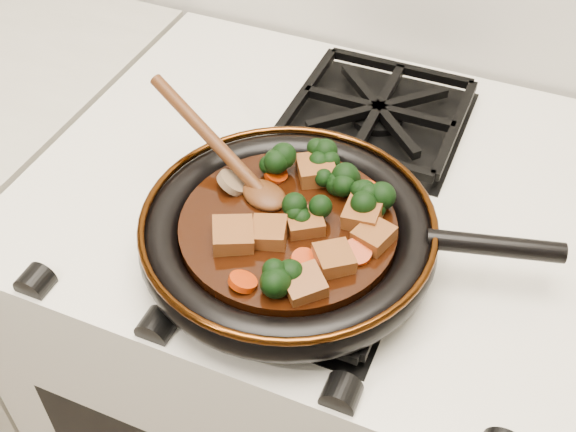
% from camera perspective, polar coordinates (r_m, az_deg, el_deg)
% --- Properties ---
extents(stove, '(0.76, 0.60, 0.90)m').
position_cam_1_polar(stove, '(1.25, 3.17, -12.99)').
color(stove, silver).
rests_on(stove, ground).
extents(burner_grate_front, '(0.23, 0.23, 0.03)m').
position_cam_1_polar(burner_grate_front, '(0.79, 0.91, -3.17)').
color(burner_grate_front, black).
rests_on(burner_grate_front, stove).
extents(burner_grate_back, '(0.23, 0.23, 0.03)m').
position_cam_1_polar(burner_grate_back, '(0.99, 7.11, 8.04)').
color(burner_grate_back, black).
rests_on(burner_grate_back, stove).
extents(skillet, '(0.44, 0.32, 0.05)m').
position_cam_1_polar(skillet, '(0.78, 0.17, -1.38)').
color(skillet, black).
rests_on(skillet, burner_grate_front).
extents(braising_sauce, '(0.23, 0.23, 0.02)m').
position_cam_1_polar(braising_sauce, '(0.77, -0.00, -1.10)').
color(braising_sauce, black).
rests_on(braising_sauce, skillet).
extents(tofu_cube_0, '(0.05, 0.05, 0.02)m').
position_cam_1_polar(tofu_cube_0, '(0.76, 1.33, -0.58)').
color(tofu_cube_0, brown).
rests_on(tofu_cube_0, braising_sauce).
extents(tofu_cube_1, '(0.04, 0.05, 0.03)m').
position_cam_1_polar(tofu_cube_1, '(0.77, 5.97, 0.13)').
color(tofu_cube_1, brown).
rests_on(tofu_cube_1, braising_sauce).
extents(tofu_cube_2, '(0.06, 0.06, 0.03)m').
position_cam_1_polar(tofu_cube_2, '(0.74, -4.38, -1.61)').
color(tofu_cube_2, brown).
rests_on(tofu_cube_2, braising_sauce).
extents(tofu_cube_3, '(0.04, 0.05, 0.02)m').
position_cam_1_polar(tofu_cube_3, '(0.75, 6.79, -1.63)').
color(tofu_cube_3, brown).
rests_on(tofu_cube_3, braising_sauce).
extents(tofu_cube_4, '(0.05, 0.05, 0.03)m').
position_cam_1_polar(tofu_cube_4, '(0.70, 1.28, -5.47)').
color(tofu_cube_4, brown).
rests_on(tofu_cube_4, braising_sauce).
extents(tofu_cube_5, '(0.05, 0.05, 0.02)m').
position_cam_1_polar(tofu_cube_5, '(0.74, -1.48, -1.37)').
color(tofu_cube_5, brown).
rests_on(tofu_cube_5, braising_sauce).
extents(tofu_cube_6, '(0.06, 0.06, 0.03)m').
position_cam_1_polar(tofu_cube_6, '(0.81, 2.24, 3.62)').
color(tofu_cube_6, brown).
rests_on(tofu_cube_6, braising_sauce).
extents(tofu_cube_7, '(0.05, 0.05, 0.02)m').
position_cam_1_polar(tofu_cube_7, '(0.72, 3.63, -3.46)').
color(tofu_cube_7, brown).
rests_on(tofu_cube_7, braising_sauce).
extents(broccoli_floret_0, '(0.09, 0.08, 0.06)m').
position_cam_1_polar(broccoli_floret_0, '(0.78, 6.27, 0.89)').
color(broccoli_floret_0, black).
rests_on(broccoli_floret_0, braising_sauce).
extents(broccoli_floret_1, '(0.07, 0.07, 0.06)m').
position_cam_1_polar(broccoli_floret_1, '(0.70, -0.71, -5.13)').
color(broccoli_floret_1, black).
rests_on(broccoli_floret_1, braising_sauce).
extents(broccoli_floret_2, '(0.07, 0.07, 0.05)m').
position_cam_1_polar(broccoli_floret_2, '(0.76, 1.40, 0.04)').
color(broccoli_floret_2, black).
rests_on(broccoli_floret_2, braising_sauce).
extents(broccoli_floret_3, '(0.07, 0.07, 0.07)m').
position_cam_1_polar(broccoli_floret_3, '(0.83, 2.49, 4.34)').
color(broccoli_floret_3, black).
rests_on(broccoli_floret_3, braising_sauce).
extents(broccoli_floret_4, '(0.07, 0.07, 0.06)m').
position_cam_1_polar(broccoli_floret_4, '(0.82, -1.15, 4.20)').
color(broccoli_floret_4, black).
rests_on(broccoli_floret_4, braising_sauce).
extents(broccoli_floret_5, '(0.08, 0.08, 0.06)m').
position_cam_1_polar(broccoli_floret_5, '(0.80, 3.82, 2.71)').
color(broccoli_floret_5, black).
rests_on(broccoli_floret_5, braising_sauce).
extents(carrot_coin_0, '(0.03, 0.03, 0.01)m').
position_cam_1_polar(carrot_coin_0, '(0.73, 5.47, -2.90)').
color(carrot_coin_0, '#AB2A04').
rests_on(carrot_coin_0, braising_sauce).
extents(carrot_coin_1, '(0.03, 0.03, 0.02)m').
position_cam_1_polar(carrot_coin_1, '(0.71, -3.60, -5.20)').
color(carrot_coin_1, '#AB2A04').
rests_on(carrot_coin_1, braising_sauce).
extents(carrot_coin_2, '(0.03, 0.03, 0.02)m').
position_cam_1_polar(carrot_coin_2, '(0.72, 1.27, -3.58)').
color(carrot_coin_2, '#AB2A04').
rests_on(carrot_coin_2, braising_sauce).
extents(carrot_coin_3, '(0.03, 0.03, 0.02)m').
position_cam_1_polar(carrot_coin_3, '(0.81, -0.97, 3.31)').
color(carrot_coin_3, '#AB2A04').
rests_on(carrot_coin_3, braising_sauce).
extents(carrot_coin_4, '(0.03, 0.03, 0.01)m').
position_cam_1_polar(carrot_coin_4, '(0.80, 6.19, 2.00)').
color(carrot_coin_4, '#AB2A04').
rests_on(carrot_coin_4, braising_sauce).
extents(mushroom_slice_0, '(0.05, 0.05, 0.03)m').
position_cam_1_polar(mushroom_slice_0, '(0.80, -4.44, 2.64)').
color(mushroom_slice_0, '#7F6649').
rests_on(mushroom_slice_0, braising_sauce).
extents(mushroom_slice_1, '(0.05, 0.05, 0.02)m').
position_cam_1_polar(mushroom_slice_1, '(0.78, 6.10, 0.55)').
color(mushroom_slice_1, '#7F6649').
rests_on(mushroom_slice_1, braising_sauce).
extents(mushroom_slice_2, '(0.03, 0.03, 0.03)m').
position_cam_1_polar(mushroom_slice_2, '(0.81, 3.38, 3.24)').
color(mushroom_slice_2, '#7F6649').
rests_on(mushroom_slice_2, braising_sauce).
extents(wooden_spoon, '(0.13, 0.07, 0.19)m').
position_cam_1_polar(wooden_spoon, '(0.80, -4.19, 4.11)').
color(wooden_spoon, '#4A260F').
rests_on(wooden_spoon, braising_sauce).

